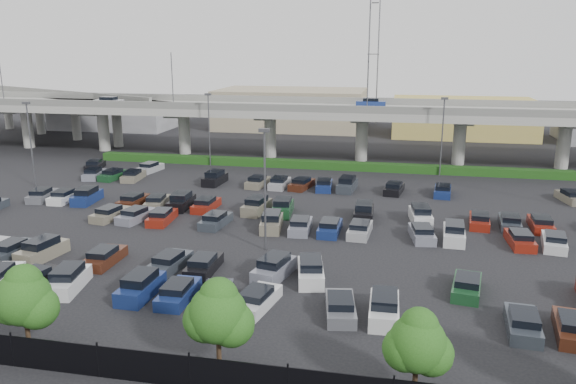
{
  "coord_description": "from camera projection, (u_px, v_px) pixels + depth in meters",
  "views": [
    {
      "loc": [
        10.76,
        -51.33,
        16.68
      ],
      "look_at": [
        -0.48,
        3.84,
        2.0
      ],
      "focal_mm": 35.0,
      "sensor_mm": 36.0,
      "label": 1
    }
  ],
  "objects": [
    {
      "name": "hedge",
      "position": [
        321.0,
        165.0,
        78.52
      ],
      "size": [
        66.0,
        1.6,
        1.1
      ],
      "primitive_type": "cube",
      "color": "#1A4113",
      "rests_on": "ground"
    },
    {
      "name": "distant_buildings",
      "position": [
        411.0,
        114.0,
        110.23
      ],
      "size": [
        138.0,
        24.0,
        9.0
      ],
      "color": "gray",
      "rests_on": "ground"
    },
    {
      "name": "fence",
      "position": [
        170.0,
        370.0,
        28.19
      ],
      "size": [
        70.0,
        0.1,
        2.0
      ],
      "color": "black",
      "rests_on": "ground"
    },
    {
      "name": "tree_row",
      "position": [
        193.0,
        311.0,
        28.78
      ],
      "size": [
        65.07,
        3.66,
        5.94
      ],
      "color": "#332316",
      "rests_on": "ground"
    },
    {
      "name": "comm_tower",
      "position": [
        374.0,
        51.0,
        120.41
      ],
      "size": [
        2.4,
        2.4,
        30.0
      ],
      "color": "#4B4C50",
      "rests_on": "ground"
    },
    {
      "name": "parked_cars",
      "position": [
        259.0,
        229.0,
        50.89
      ],
      "size": [
        63.23,
        41.7,
        1.67
      ],
      "color": "#462012",
      "rests_on": "ground"
    },
    {
      "name": "on_ramp",
      "position": [
        58.0,
        101.0,
        104.11
      ],
      "size": [
        50.93,
        30.13,
        8.8
      ],
      "color": "gray",
      "rests_on": "ground"
    },
    {
      "name": "light_poles",
      "position": [
        249.0,
        154.0,
        56.08
      ],
      "size": [
        66.9,
        48.38,
        10.3
      ],
      "color": "#4B4C50",
      "rests_on": "ground"
    },
    {
      "name": "ground",
      "position": [
        285.0,
        222.0,
        54.96
      ],
      "size": [
        280.0,
        280.0,
        0.0
      ],
      "primitive_type": "plane",
      "color": "black"
    },
    {
      "name": "overpass",
      "position": [
        327.0,
        113.0,
        83.59
      ],
      "size": [
        150.0,
        13.0,
        15.8
      ],
      "color": "gray",
      "rests_on": "ground"
    }
  ]
}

